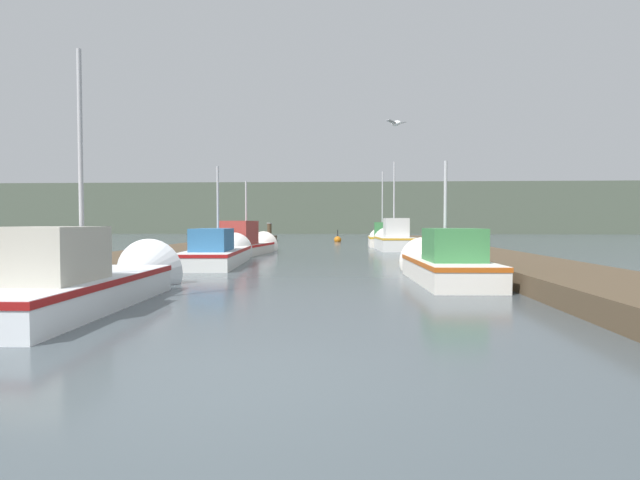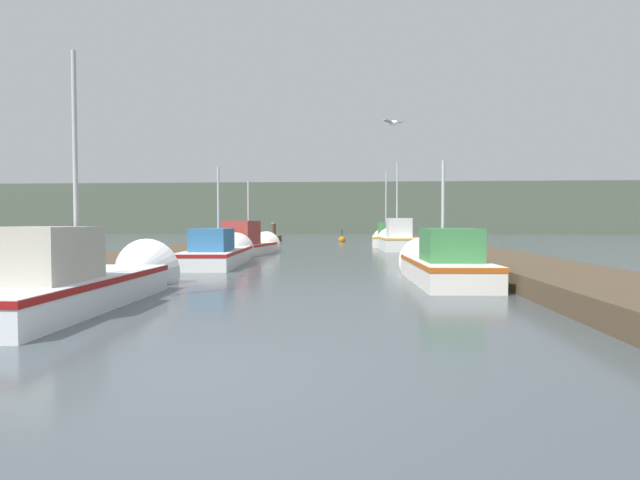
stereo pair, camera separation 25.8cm
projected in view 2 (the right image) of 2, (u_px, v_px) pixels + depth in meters
ground_plane at (206, 383)px, 4.48m from camera, size 200.00×200.00×0.00m
dock_left at (181, 252)px, 20.83m from camera, size 2.67×40.00×0.41m
dock_right at (468, 253)px, 20.02m from camera, size 2.67×40.00×0.41m
distant_shore_ridge at (345, 210)px, 71.41m from camera, size 120.00×16.00×6.66m
fishing_boat_0 at (87, 280)px, 9.00m from camera, size 1.83×6.02×4.93m
fishing_boat_1 at (440, 264)px, 12.50m from camera, size 1.72×5.21×3.41m
fishing_boat_2 at (222, 252)px, 17.79m from camera, size 2.05×6.58×3.89m
fishing_boat_3 at (250, 244)px, 22.96m from camera, size 2.11×6.00×3.84m
fishing_boat_4 at (396, 240)px, 26.65m from camera, size 1.98×4.73×5.14m
fishing_boat_5 at (386, 239)px, 30.87m from camera, size 1.75×4.59×5.05m
mooring_piling_0 at (401, 233)px, 35.22m from camera, size 0.29×0.29×1.40m
mooring_piling_1 at (274, 233)px, 36.28m from camera, size 0.35×0.35×1.43m
channel_buoy at (342, 240)px, 37.51m from camera, size 0.54×0.54×1.04m
seagull_lead at (393, 123)px, 11.70m from camera, size 0.51×0.43×0.12m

